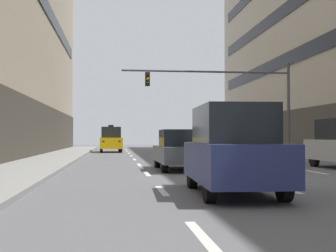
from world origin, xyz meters
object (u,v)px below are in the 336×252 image
(car_driving_2, at_px, (233,150))
(traffic_signal_0, at_px, (235,90))
(taxi_driving_0, at_px, (111,140))
(car_driving_1, at_px, (180,150))

(car_driving_2, distance_m, traffic_signal_0, 18.07)
(taxi_driving_0, height_order, car_driving_2, taxi_driving_0)
(car_driving_1, xyz_separation_m, traffic_signal_0, (4.89, 9.60, 3.43))
(traffic_signal_0, bearing_deg, taxi_driving_0, 124.42)
(car_driving_2, bearing_deg, car_driving_1, 90.74)
(car_driving_2, xyz_separation_m, traffic_signal_0, (4.79, 17.12, 3.21))
(car_driving_1, distance_m, traffic_signal_0, 11.31)
(car_driving_1, xyz_separation_m, car_driving_2, (0.10, -7.52, 0.22))
(car_driving_1, bearing_deg, traffic_signal_0, 63.02)
(taxi_driving_0, bearing_deg, traffic_signal_0, -55.58)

